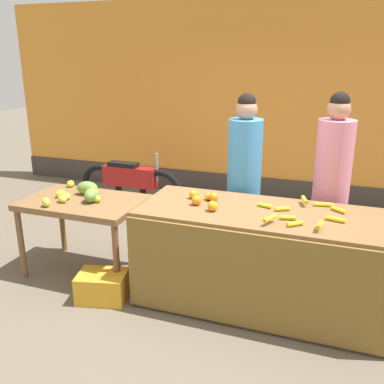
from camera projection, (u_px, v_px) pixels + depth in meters
The scene contains 12 objects.
ground_plane at pixel (204, 292), 4.08m from camera, with size 24.00×24.00×0.00m, color #665B4C.
market_wall_back at pixel (268, 105), 6.33m from camera, with size 8.72×0.23×2.97m.
fruit_stall_counter at pixel (261, 259), 3.76m from camera, with size 2.15×0.88×0.89m.
side_table_wooden at pixel (84, 209), 4.27m from camera, with size 1.18×0.77×0.79m.
banana_bunch_pile at pixel (303, 213), 3.52m from camera, with size 0.74×0.71×0.07m.
orange_pile at pixel (205, 199), 3.80m from camera, with size 0.35×0.35×0.09m.
mango_papaya_pile at pixel (83, 193), 4.27m from camera, with size 0.65×0.73×0.14m.
vendor_woman_blue_shirt at pixel (244, 183), 4.34m from camera, with size 0.34×0.34×1.82m.
vendor_woman_pink_shirt at pixel (331, 189), 4.08m from camera, with size 0.34×0.34×1.85m.
parked_motorcycle at pixel (130, 183), 6.13m from camera, with size 1.60×0.18×0.88m.
produce_crate at pixel (102, 286), 3.93m from camera, with size 0.44×0.32×0.26m, color gold.
produce_sack at pixel (189, 233), 4.86m from camera, with size 0.36×0.30×0.45m, color tan.
Camera 1 is at (1.10, -3.41, 2.17)m, focal length 39.82 mm.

